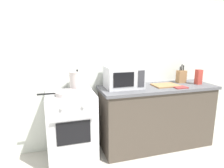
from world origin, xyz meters
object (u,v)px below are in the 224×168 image
(knife_block, at_px, (181,76))
(oven_mitt, at_px, (180,87))
(microwave, at_px, (123,77))
(stove, at_px, (72,127))
(pasta_box, at_px, (199,77))
(frying_pan, at_px, (66,93))
(stock_pot, at_px, (78,81))
(cutting_board, at_px, (165,85))

(knife_block, distance_m, oven_mitt, 0.38)
(microwave, distance_m, knife_block, 0.98)
(stove, height_order, pasta_box, pasta_box)
(frying_pan, relative_size, oven_mitt, 2.55)
(stove, distance_m, pasta_box, 1.98)
(oven_mitt, bearing_deg, frying_pan, 177.87)
(stock_pot, relative_size, oven_mitt, 1.66)
(oven_mitt, bearing_deg, knife_block, 53.38)
(cutting_board, relative_size, pasta_box, 1.64)
(knife_block, bearing_deg, oven_mitt, -126.62)
(oven_mitt, bearing_deg, cutting_board, 130.19)
(microwave, bearing_deg, frying_pan, -167.25)
(frying_pan, distance_m, microwave, 0.83)
(oven_mitt, bearing_deg, microwave, 162.51)
(frying_pan, bearing_deg, microwave, 12.75)
(frying_pan, height_order, knife_block, knife_block)
(frying_pan, distance_m, pasta_box, 1.96)
(stock_pot, xyz_separation_m, frying_pan, (-0.17, -0.22, -0.10))
(stock_pot, distance_m, cutting_board, 1.26)
(frying_pan, xyz_separation_m, cutting_board, (1.42, 0.10, -0.02))
(oven_mitt, bearing_deg, stove, 173.93)
(stove, height_order, frying_pan, frying_pan)
(stove, height_order, cutting_board, cutting_board)
(stock_pot, height_order, oven_mitt, stock_pot)
(stock_pot, xyz_separation_m, microwave, (0.62, -0.04, 0.03))
(cutting_board, bearing_deg, stove, -179.95)
(stove, distance_m, frying_pan, 0.50)
(stove, xyz_separation_m, oven_mitt, (1.50, -0.16, 0.47))
(stock_pot, bearing_deg, frying_pan, -127.88)
(frying_pan, xyz_separation_m, oven_mitt, (1.55, -0.06, -0.02))
(knife_block, bearing_deg, microwave, -176.38)
(stock_pot, bearing_deg, pasta_box, -4.79)
(microwave, bearing_deg, oven_mitt, -17.49)
(stock_pot, height_order, pasta_box, stock_pot)
(stove, bearing_deg, knife_block, 4.70)
(microwave, relative_size, knife_block, 1.76)
(stove, xyz_separation_m, microwave, (0.74, 0.08, 0.61))
(knife_block, bearing_deg, frying_pan, -172.23)
(frying_pan, bearing_deg, oven_mitt, -2.13)
(microwave, relative_size, pasta_box, 2.27)
(frying_pan, height_order, microwave, microwave)
(stove, height_order, knife_block, knife_block)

